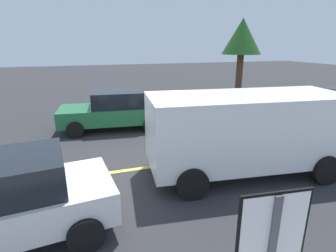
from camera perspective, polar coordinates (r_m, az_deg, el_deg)
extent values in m
plane|color=#2D2D30|center=(7.80, -6.99, -9.19)|extent=(80.00, 80.00, 0.00)
cube|color=#E0D14C|center=(8.80, 12.65, -6.30)|extent=(28.00, 0.16, 0.01)
cube|color=white|center=(2.23, 20.87, -23.93)|extent=(0.50, 0.08, 0.95)
cube|color=black|center=(2.23, 20.87, -23.93)|extent=(0.54, 0.07, 0.99)
cube|color=white|center=(7.42, 16.37, -0.45)|extent=(5.40, 2.58, 1.82)
cube|color=black|center=(8.48, 29.18, 3.02)|extent=(0.37, 1.85, 0.80)
cylinder|color=black|center=(9.41, 22.72, -3.25)|extent=(0.78, 0.35, 0.76)
cylinder|color=black|center=(7.97, 30.65, -8.03)|extent=(0.78, 0.35, 0.76)
cylinder|color=black|center=(8.03, 1.16, -5.29)|extent=(0.78, 0.35, 0.76)
cylinder|color=black|center=(6.29, 5.21, -12.13)|extent=(0.78, 0.35, 0.76)
cylinder|color=black|center=(13.77, 27.67, 2.07)|extent=(0.67, 0.32, 0.64)
cube|color=#236B3D|center=(11.40, -11.66, 2.57)|extent=(4.44, 2.21, 0.64)
cube|color=black|center=(11.26, -10.76, 5.78)|extent=(2.20, 1.77, 0.64)
cylinder|color=black|center=(10.71, -19.24, -0.78)|extent=(0.66, 0.28, 0.64)
cylinder|color=black|center=(12.43, -18.37, 1.72)|extent=(0.66, 0.28, 0.64)
cylinder|color=black|center=(10.73, -3.67, 0.21)|extent=(0.66, 0.28, 0.64)
cylinder|color=black|center=(12.44, -4.95, 2.57)|extent=(0.66, 0.28, 0.64)
cube|color=black|center=(5.45, -31.55, -9.09)|extent=(2.06, 1.71, 0.64)
cylinder|color=black|center=(5.13, -17.16, -21.30)|extent=(0.66, 0.29, 0.64)
cylinder|color=black|center=(6.58, -19.23, -12.29)|extent=(0.66, 0.29, 0.64)
cylinder|color=#513823|center=(16.95, 14.90, 9.78)|extent=(0.39, 0.39, 2.85)
cone|color=#1E4C1C|center=(16.84, 15.57, 18.00)|extent=(2.27, 2.27, 2.02)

